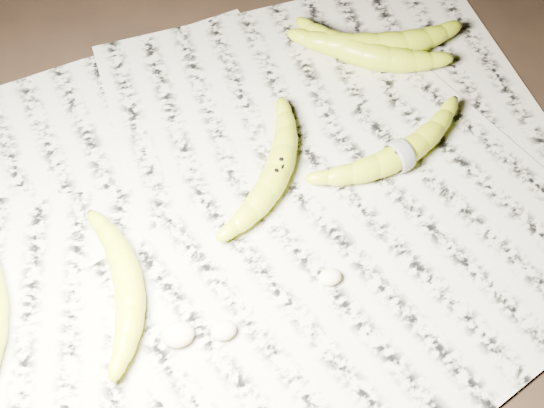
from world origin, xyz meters
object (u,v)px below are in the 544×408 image
object	(u,v)px
banana_center	(277,171)
banana_upper_b	(366,52)
banana_taped	(400,154)
banana_upper_a	(378,45)
banana_left_b	(128,284)

from	to	relation	value
banana_center	banana_upper_b	size ratio (longest dim) A/B	1.04
banana_taped	banana_upper_a	size ratio (longest dim) A/B	1.00
banana_upper_a	banana_left_b	bearing A→B (deg)	-133.34
banana_center	banana_taped	distance (m)	0.16
banana_left_b	banana_center	world-z (taller)	same
banana_upper_b	banana_center	bearing A→B (deg)	-101.44
banana_upper_a	banana_upper_b	xyz separation A→B (m)	(-0.02, -0.01, -0.00)
banana_center	banana_upper_a	world-z (taller)	banana_upper_a
banana_taped	banana_upper_b	world-z (taller)	banana_upper_b
banana_taped	banana_upper_b	size ratio (longest dim) A/B	1.11
banana_left_b	banana_upper_b	world-z (taller)	banana_upper_b
banana_left_b	banana_upper_a	xyz separation A→B (m)	(0.41, 0.25, 0.00)
banana_left_b	banana_upper_a	world-z (taller)	banana_upper_a
banana_taped	banana_upper_a	xyz separation A→B (m)	(0.05, 0.18, 0.00)
banana_left_b	banana_center	xyz separation A→B (m)	(0.21, 0.09, 0.00)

